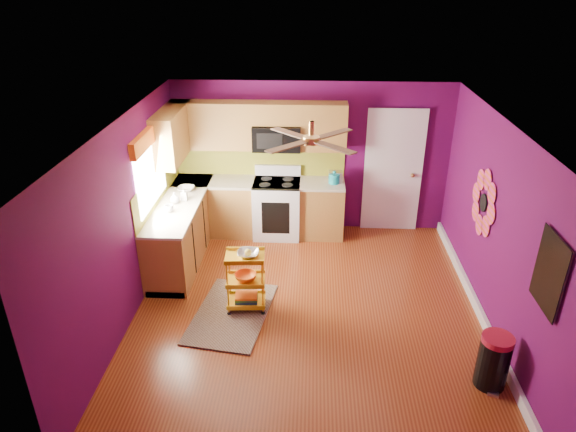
{
  "coord_description": "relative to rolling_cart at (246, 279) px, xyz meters",
  "views": [
    {
      "loc": [
        0.01,
        -5.52,
        4.09
      ],
      "look_at": [
        -0.28,
        0.4,
        1.2
      ],
      "focal_mm": 32.0,
      "sensor_mm": 36.0,
      "label": 1
    }
  ],
  "objects": [
    {
      "name": "ground",
      "position": [
        0.8,
        -0.04,
        -0.46
      ],
      "size": [
        5.0,
        5.0,
        0.0
      ],
      "primitive_type": "plane",
      "color": "#65270F",
      "rests_on": "ground"
    },
    {
      "name": "room_envelope",
      "position": [
        0.83,
        -0.04,
        1.17
      ],
      "size": [
        4.54,
        5.04,
        2.52
      ],
      "color": "#500944",
      "rests_on": "ground"
    },
    {
      "name": "lower_cabinets",
      "position": [
        -0.54,
        1.78,
        -0.03
      ],
      "size": [
        2.81,
        2.31,
        0.94
      ],
      "color": "brown",
      "rests_on": "ground"
    },
    {
      "name": "electric_range",
      "position": [
        0.25,
        2.14,
        0.02
      ],
      "size": [
        0.76,
        0.66,
        1.13
      ],
      "color": "white",
      "rests_on": "ground"
    },
    {
      "name": "upper_cabinetry",
      "position": [
        -0.44,
        2.14,
        1.34
      ],
      "size": [
        2.8,
        2.3,
        1.26
      ],
      "color": "brown",
      "rests_on": "ground"
    },
    {
      "name": "left_window",
      "position": [
        -1.42,
        1.01,
        1.28
      ],
      "size": [
        0.08,
        1.35,
        1.08
      ],
      "color": "white",
      "rests_on": "ground"
    },
    {
      "name": "panel_door",
      "position": [
        2.15,
        2.43,
        0.56
      ],
      "size": [
        0.95,
        0.11,
        2.15
      ],
      "color": "white",
      "rests_on": "ground"
    },
    {
      "name": "right_wall_art",
      "position": [
        3.03,
        -0.37,
        0.98
      ],
      "size": [
        0.04,
        2.74,
        1.04
      ],
      "color": "black",
      "rests_on": "ground"
    },
    {
      "name": "ceiling_fan",
      "position": [
        0.8,
        0.16,
        1.83
      ],
      "size": [
        1.01,
        1.01,
        0.26
      ],
      "color": "#BF8C3F",
      "rests_on": "ground"
    },
    {
      "name": "shag_rug",
      "position": [
        -0.19,
        -0.14,
        -0.45
      ],
      "size": [
        1.11,
        1.59,
        0.02
      ],
      "primitive_type": "cube",
      "rotation": [
        0.0,
        0.0,
        -0.15
      ],
      "color": "black",
      "rests_on": "ground"
    },
    {
      "name": "rolling_cart",
      "position": [
        0.0,
        0.0,
        0.0
      ],
      "size": [
        0.52,
        0.39,
        0.9
      ],
      "color": "gold",
      "rests_on": "ground"
    },
    {
      "name": "trash_can",
      "position": [
        2.78,
        -1.24,
        -0.14
      ],
      "size": [
        0.43,
        0.43,
        0.64
      ],
      "color": "black",
      "rests_on": "ground"
    },
    {
      "name": "teal_kettle",
      "position": [
        1.18,
        2.14,
        0.56
      ],
      "size": [
        0.18,
        0.18,
        0.21
      ],
      "color": "teal",
      "rests_on": "lower_cabinets"
    },
    {
      "name": "toaster",
      "position": [
        1.2,
        2.19,
        0.57
      ],
      "size": [
        0.22,
        0.15,
        0.18
      ],
      "primitive_type": "cube",
      "color": "beige",
      "rests_on": "lower_cabinets"
    },
    {
      "name": "soap_bottle_a",
      "position": [
        -1.08,
        1.35,
        0.58
      ],
      "size": [
        0.09,
        0.09,
        0.2
      ],
      "primitive_type": "imported",
      "color": "#EA3F72",
      "rests_on": "lower_cabinets"
    },
    {
      "name": "soap_bottle_b",
      "position": [
        -1.19,
        1.24,
        0.57
      ],
      "size": [
        0.14,
        0.14,
        0.18
      ],
      "primitive_type": "imported",
      "color": "white",
      "rests_on": "lower_cabinets"
    },
    {
      "name": "counter_dish",
      "position": [
        -1.13,
        1.71,
        0.51
      ],
      "size": [
        0.25,
        0.25,
        0.06
      ],
      "primitive_type": "imported",
      "color": "white",
      "rests_on": "lower_cabinets"
    },
    {
      "name": "counter_cup",
      "position": [
        -1.2,
        0.95,
        0.53
      ],
      "size": [
        0.13,
        0.13,
        0.1
      ],
      "primitive_type": "imported",
      "color": "white",
      "rests_on": "lower_cabinets"
    }
  ]
}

